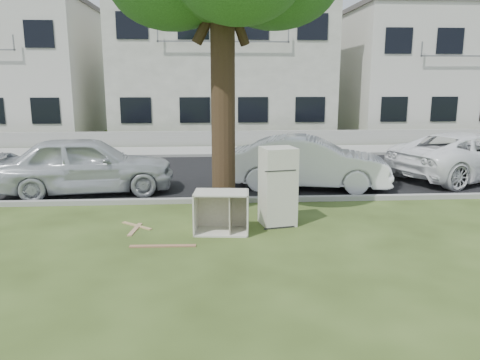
{
  "coord_description": "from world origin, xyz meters",
  "views": [
    {
      "loc": [
        -0.73,
        -8.84,
        2.99
      ],
      "look_at": [
        -0.1,
        0.6,
        0.96
      ],
      "focal_mm": 35.0,
      "sensor_mm": 36.0,
      "label": 1
    }
  ],
  "objects": [
    {
      "name": "car_right",
      "position": [
        7.29,
        4.87,
        0.71
      ],
      "size": [
        5.65,
        4.07,
        1.43
      ],
      "primitive_type": "imported",
      "rotation": [
        0.0,
        0.0,
        1.94
      ],
      "color": "white",
      "rests_on": "ground"
    },
    {
      "name": "plank_c",
      "position": [
        -2.26,
        0.38,
        0.01
      ],
      "size": [
        0.19,
        0.8,
        0.02
      ],
      "primitive_type": "cube",
      "rotation": [
        0.0,
        0.0,
        1.44
      ],
      "color": "tan",
      "rests_on": "ground"
    },
    {
      "name": "low_wall",
      "position": [
        0.0,
        12.6,
        0.35
      ],
      "size": [
        120.0,
        0.15,
        0.7
      ],
      "primitive_type": "cube",
      "color": "gray",
      "rests_on": "ground"
    },
    {
      "name": "townhouse_right",
      "position": [
        12.0,
        17.5,
        3.42
      ],
      "size": [
        10.2,
        8.16,
        6.84
      ],
      "color": "beige",
      "rests_on": "ground"
    },
    {
      "name": "kerb_far",
      "position": [
        0.0,
        9.55,
        0.0
      ],
      "size": [
        120.0,
        0.18,
        0.12
      ],
      "primitive_type": "cube",
      "color": "gray",
      "rests_on": "ground"
    },
    {
      "name": "car_left",
      "position": [
        -4.0,
        3.7,
        0.78
      ],
      "size": [
        4.76,
        2.4,
        1.55
      ],
      "primitive_type": "imported",
      "rotation": [
        0.0,
        0.0,
        1.7
      ],
      "color": "silver",
      "rests_on": "ground"
    },
    {
      "name": "ground",
      "position": [
        0.0,
        0.0,
        0.0
      ],
      "size": [
        120.0,
        120.0,
        0.0
      ],
      "primitive_type": "plane",
      "color": "#2F3F16"
    },
    {
      "name": "car_center",
      "position": [
        2.05,
        3.91,
        0.73
      ],
      "size": [
        4.64,
        2.44,
        1.46
      ],
      "primitive_type": "imported",
      "rotation": [
        0.0,
        0.0,
        1.36
      ],
      "color": "white",
      "rests_on": "ground"
    },
    {
      "name": "plank_b",
      "position": [
        -2.26,
        0.63,
        0.01
      ],
      "size": [
        0.7,
        0.61,
        0.02
      ],
      "primitive_type": "cube",
      "rotation": [
        0.0,
        0.0,
        -0.7
      ],
      "color": "tan",
      "rests_on": "ground"
    },
    {
      "name": "cabinet",
      "position": [
        -0.5,
        0.12,
        0.42
      ],
      "size": [
        1.13,
        0.77,
        0.84
      ],
      "primitive_type": "cube",
      "rotation": [
        0.0,
        0.0,
        -0.1
      ],
      "color": "white",
      "rests_on": "ground"
    },
    {
      "name": "sidewalk",
      "position": [
        0.0,
        11.0,
        0.01
      ],
      "size": [
        120.0,
        2.8,
        0.01
      ],
      "primitive_type": "cube",
      "color": "gray",
      "rests_on": "ground"
    },
    {
      "name": "plank_a",
      "position": [
        -1.6,
        -0.64,
        0.01
      ],
      "size": [
        1.22,
        0.13,
        0.02
      ],
      "primitive_type": "cube",
      "rotation": [
        0.0,
        0.0,
        -0.03
      ],
      "color": "#966848",
      "rests_on": "ground"
    },
    {
      "name": "fridge",
      "position": [
        0.69,
        0.59,
        0.82
      ],
      "size": [
        0.78,
        0.75,
        1.64
      ],
      "primitive_type": "cube",
      "rotation": [
        0.0,
        0.0,
        0.2
      ],
      "color": "beige",
      "rests_on": "ground"
    },
    {
      "name": "townhouse_center",
      "position": [
        0.0,
        17.5,
        3.72
      ],
      "size": [
        11.22,
        8.16,
        7.44
      ],
      "color": "silver",
      "rests_on": "ground"
    },
    {
      "name": "road",
      "position": [
        0.0,
        6.0,
        0.01
      ],
      "size": [
        120.0,
        7.0,
        0.01
      ],
      "primitive_type": "cube",
      "color": "black",
      "rests_on": "ground"
    },
    {
      "name": "kerb_near",
      "position": [
        0.0,
        2.45,
        0.0
      ],
      "size": [
        120.0,
        0.18,
        0.12
      ],
      "primitive_type": "cube",
      "color": "gray",
      "rests_on": "ground"
    }
  ]
}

